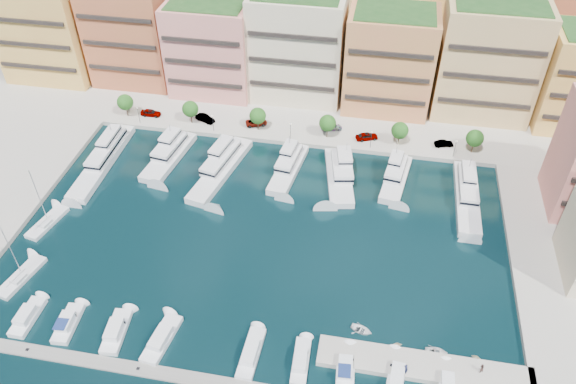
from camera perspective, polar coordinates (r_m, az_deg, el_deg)
name	(u,v)px	position (r m, az deg, el deg)	size (l,w,h in m)	color
ground	(261,239)	(105.01, -2.81, -4.79)	(400.00, 400.00, 0.00)	black
north_quay	(311,76)	(153.94, 2.35, 11.66)	(220.00, 64.00, 2.00)	#9E998E
hillside	(333,6)	(196.94, 4.58, 18.34)	(240.00, 40.00, 58.00)	#1F3C18
south_pontoon	(196,380)	(88.18, -9.31, -18.30)	(72.00, 2.20, 0.35)	gray
finger_pier	(424,369)	(90.41, 13.63, -17.03)	(32.00, 5.00, 2.00)	#9E998E
apartment_0	(48,29)	(160.03, -23.20, 14.96)	(22.00, 16.50, 24.80)	#E7BA54
apartment_1	(132,29)	(150.82, -15.54, 15.67)	(20.00, 16.50, 26.80)	#B75B3D
apartment_2	(212,47)	(142.56, -7.75, 14.39)	(20.00, 15.50, 22.80)	#E2887E
apartment_3	(298,45)	(139.03, 1.01, 14.73)	(22.00, 16.50, 25.80)	beige
apartment_4	(389,60)	(136.20, 10.27, 13.02)	(20.00, 15.50, 23.80)	#D77650
apartment_5	(488,59)	(139.32, 19.62, 12.64)	(22.00, 16.50, 26.80)	tan
backblock_2	(338,2)	(157.28, 5.11, 18.66)	(26.00, 18.00, 30.00)	tan
backblock_3	(454,11)	(157.58, 16.51, 17.26)	(26.00, 18.00, 30.00)	#E7BA54
tree_0	(125,102)	(138.93, -16.22, 8.75)	(3.80, 3.80, 5.65)	#473323
tree_1	(190,109)	(133.00, -9.90, 8.31)	(3.80, 3.80, 5.65)	#473323
tree_2	(258,116)	(128.79, -3.09, 7.73)	(3.80, 3.80, 5.65)	#473323
tree_3	(328,123)	(126.49, 4.04, 7.00)	(3.80, 3.80, 5.65)	#473323
tree_4	(400,131)	(126.18, 11.30, 6.15)	(3.80, 3.80, 5.65)	#473323
tree_5	(475,138)	(127.90, 18.45, 5.20)	(3.80, 3.80, 5.65)	#473323
lamppost_0	(138,112)	(136.03, -14.98, 7.81)	(0.30, 0.30, 4.20)	black
lamppost_1	(213,120)	(129.88, -7.64, 7.23)	(0.30, 0.30, 4.20)	black
lamppost_2	(291,129)	(126.03, 0.26, 6.47)	(0.30, 0.30, 4.20)	black
lamppost_3	(371,137)	(124.68, 8.46, 5.55)	(0.30, 0.30, 4.20)	black
lamppost_4	(455,146)	(125.91, 16.65, 4.51)	(0.30, 0.30, 4.20)	black
yacht_0	(104,157)	(128.28, -18.16, 3.43)	(4.45, 26.26, 7.30)	silver
yacht_1	(170,154)	(125.61, -11.93, 3.81)	(7.37, 18.57, 7.30)	silver
yacht_2	(222,166)	(120.22, -6.76, 2.66)	(8.87, 23.24, 7.30)	silver
yacht_3	(289,166)	(119.43, 0.08, 2.69)	(6.29, 17.42, 7.30)	silver
yacht_4	(339,174)	(117.95, 5.25, 1.85)	(8.30, 18.91, 7.30)	silver
yacht_5	(396,176)	(118.95, 10.93, 1.64)	(6.44, 15.81, 7.30)	silver
yacht_6	(467,193)	(118.16, 17.72, -0.10)	(4.34, 21.93, 7.30)	silver
cruiser_0	(27,317)	(101.76, -24.95, -11.46)	(2.71, 7.70, 2.55)	white
cruiser_1	(68,324)	(98.38, -21.47, -12.35)	(3.29, 7.68, 2.66)	white
cruiser_2	(116,332)	(94.98, -17.07, -13.41)	(3.64, 8.48, 2.55)	white
cruiser_3	(162,339)	(92.36, -12.72, -14.38)	(4.09, 9.49, 2.55)	white
cruiser_5	(251,354)	(88.97, -3.78, -16.08)	(2.83, 9.16, 2.55)	white
cruiser_6	(301,362)	(88.06, 1.31, -16.87)	(2.68, 8.10, 2.55)	white
cruiser_7	(345,369)	(87.78, 5.84, -17.46)	(3.22, 7.79, 2.66)	white
cruiser_8	(396,377)	(88.13, 10.91, -18.01)	(3.29, 8.70, 2.55)	white
sailboat_0	(21,277)	(108.56, -25.46, -7.81)	(4.81, 10.28, 13.20)	silver
sailboat_1	(47,223)	(116.97, -23.26, -2.90)	(4.72, 9.85, 13.20)	silver
tender_1	(397,345)	(91.43, 11.03, -14.98)	(1.32, 1.53, 0.80)	beige
tender_0	(361,330)	(92.19, 7.48, -13.72)	(2.49, 3.48, 0.72)	white
tender_2	(436,352)	(92.05, 14.84, -15.43)	(2.45, 3.43, 0.71)	silver
tender_3	(476,357)	(93.16, 18.56, -15.62)	(1.23, 1.43, 0.75)	beige
car_0	(151,113)	(139.07, -13.78, 7.83)	(1.92, 4.76, 1.62)	gray
car_1	(205,118)	(134.53, -8.42, 7.41)	(1.69, 4.85, 1.60)	gray
car_2	(256,122)	(132.11, -3.22, 7.08)	(2.32, 5.02, 1.40)	gray
car_3	(331,127)	(130.74, 4.44, 6.63)	(2.01, 4.95, 1.44)	gray
car_4	(367,136)	(128.25, 8.01, 5.64)	(2.02, 5.02, 1.71)	gray
car_5	(444,144)	(129.73, 15.55, 4.76)	(1.45, 4.15, 1.37)	gray
person_0	(406,369)	(87.44, 11.87, -17.16)	(0.72, 0.47, 1.97)	#25294A
person_1	(481,368)	(90.43, 19.03, -16.57)	(0.86, 0.67, 1.76)	brown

